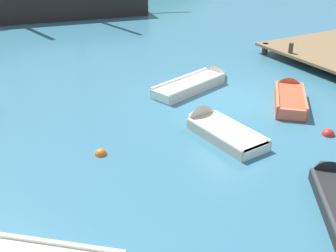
{
  "coord_description": "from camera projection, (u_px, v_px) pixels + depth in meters",
  "views": [
    {
      "loc": [
        -8.36,
        -10.74,
        5.7
      ],
      "look_at": [
        -3.15,
        -1.21,
        0.23
      ],
      "focal_mm": 43.42,
      "sensor_mm": 36.0,
      "label": 1
    }
  ],
  "objects": [
    {
      "name": "ground_plane",
      "position": [
        229.0,
        100.0,
        14.56
      ],
      "size": [
        120.0,
        120.0,
        0.0
      ],
      "primitive_type": "plane",
      "color": "teal"
    },
    {
      "name": "sailing_ship",
      "position": [
        38.0,
        7.0,
        26.72
      ],
      "size": [
        16.59,
        5.77,
        11.45
      ],
      "rotation": [
        0.0,
        0.0,
        -0.16
      ],
      "color": "black",
      "rests_on": "ground"
    },
    {
      "name": "rowboat_outer_right",
      "position": [
        199.0,
        83.0,
        15.68
      ],
      "size": [
        4.0,
        2.07,
        0.93
      ],
      "rotation": [
        0.0,
        0.0,
        0.3
      ],
      "color": "beige",
      "rests_on": "ground"
    },
    {
      "name": "rowboat_center",
      "position": [
        289.0,
        98.0,
        14.36
      ],
      "size": [
        2.73,
        2.94,
        0.93
      ],
      "rotation": [
        0.0,
        0.0,
        0.85
      ],
      "color": "#C64C2D",
      "rests_on": "ground"
    },
    {
      "name": "rowboat_far",
      "position": [
        214.0,
        129.0,
        12.3
      ],
      "size": [
        1.37,
        3.17,
        1.06
      ],
      "rotation": [
        0.0,
        0.0,
        1.66
      ],
      "color": "beige",
      "rests_on": "ground"
    },
    {
      "name": "buoy_orange",
      "position": [
        101.0,
        154.0,
        11.13
      ],
      "size": [
        0.33,
        0.33,
        0.33
      ],
      "primitive_type": "sphere",
      "color": "orange",
      "rests_on": "ground"
    },
    {
      "name": "buoy_red",
      "position": [
        328.0,
        135.0,
        12.16
      ],
      "size": [
        0.38,
        0.38,
        0.38
      ],
      "primitive_type": "sphere",
      "color": "red",
      "rests_on": "ground"
    }
  ]
}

